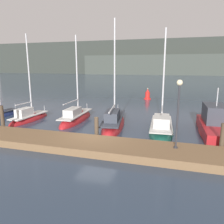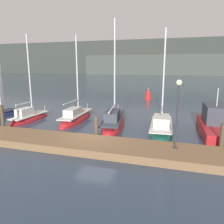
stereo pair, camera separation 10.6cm
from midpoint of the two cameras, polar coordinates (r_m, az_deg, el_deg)
The scene contains 13 objects.
ground_plane at distance 15.17m, azimuth -3.97°, elevation -7.30°, with size 400.00×400.00×0.00m, color #2D3D51.
dock at distance 13.70m, azimuth -6.35°, elevation -8.49°, with size 41.00×2.80×0.45m, color brown.
mooring_pile_1 at distance 19.07m, azimuth -26.54°, elevation -1.44°, with size 0.28×0.28×1.99m, color #4C3D2D.
mooring_pile_2 at distance 14.97m, azimuth -3.94°, elevation -4.34°, with size 0.28×0.28×1.60m, color #4C3D2D.
mooring_pile_3 at distance 14.32m, azimuth 27.02°, elevation -6.11°, with size 0.28×0.28×1.75m, color #4C3D2D.
sailboat_berth_3 at distance 21.87m, azimuth -20.66°, elevation -1.61°, with size 1.61×5.16×8.37m.
sailboat_berth_4 at distance 20.63m, azimuth -9.19°, elevation -1.89°, with size 1.87×6.43×8.44m.
sailboat_berth_5 at distance 18.58m, azimuth 0.57°, elevation -3.22°, with size 2.89×7.77×9.55m.
sailboat_berth_6 at distance 17.37m, azimuth 12.87°, elevation -4.55°, with size 2.21×6.53×8.35m.
motorboat_berth_7 at distance 18.12m, azimuth 25.33°, elevation -3.90°, with size 2.26×7.02×3.95m.
channel_buoy at distance 33.84m, azimuth 9.51°, elevation 4.35°, with size 1.05×1.05×1.73m.
dock_lamppost at distance 12.34m, azimuth 17.06°, elevation 2.26°, with size 0.32×0.32×3.83m.
hillside_backdrop at distance 138.86m, azimuth 16.66°, elevation 13.26°, with size 240.00×23.00×20.41m.
Camera 2 is at (5.16, -13.37, 4.99)m, focal length 35.00 mm.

